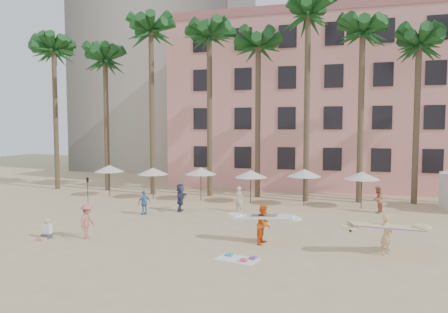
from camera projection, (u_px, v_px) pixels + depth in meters
ground at (219, 254)px, 18.06m from camera, size 120.00×120.00×0.00m
pink_hotel at (353, 106)px, 40.79m from camera, size 35.00×14.00×16.00m
palm_row at (276, 36)px, 31.49m from camera, size 44.40×5.40×16.30m
umbrella_row at (225, 172)px, 30.72m from camera, size 22.50×2.70×2.73m
beach_towel at (239, 259)px, 17.32m from camera, size 1.97×1.37×0.14m
carrier_yellow at (387, 232)px, 17.90m from camera, size 3.38×1.66×1.84m
carrier_white at (264, 223)px, 19.67m from camera, size 2.98×1.04×1.91m
beachgoers at (203, 204)px, 25.31m from camera, size 16.10×11.71×1.90m
paddle at (88, 189)px, 28.28m from camera, size 0.18×0.04×2.23m
seated_man at (46, 232)px, 20.60m from camera, size 0.43×0.76×0.99m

